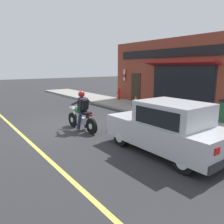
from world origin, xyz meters
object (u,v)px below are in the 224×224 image
Objects in this scene: car_hatchback at (167,128)px; fire_hydrant at (119,94)px; traffic_cone at (136,100)px; motorcycle_with_rider at (82,114)px.

car_hatchback is 10.17m from fire_hydrant.
traffic_cone is (4.55, 6.31, -0.33)m from car_hatchback.
car_hatchback is at bearing -120.15° from fire_hydrant.
car_hatchback is at bearing -76.40° from motorcycle_with_rider.
car_hatchback is 7.79m from traffic_cone.
motorcycle_with_rider is at bearing 103.60° from car_hatchback.
traffic_cone is at bearing -102.54° from fire_hydrant.
fire_hydrant is (5.98, 5.17, -0.11)m from motorcycle_with_rider.
motorcycle_with_rider is 2.30× the size of fire_hydrant.
motorcycle_with_rider is 6.07m from traffic_cone.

